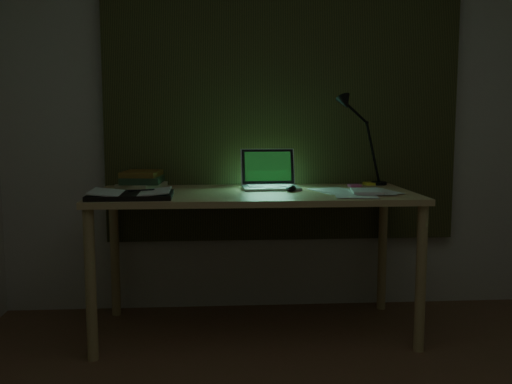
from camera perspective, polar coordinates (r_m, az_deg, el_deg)
wall_back at (r=3.63m, az=2.60°, el=7.90°), size 3.50×0.00×2.50m
curtain at (r=3.60m, az=2.70°, el=11.09°), size 2.20×0.06×2.00m
desk at (r=3.25m, az=-0.15°, el=-7.07°), size 1.77×0.77×0.81m
laptop at (r=3.30m, az=1.51°, el=2.31°), size 0.34×0.38×0.23m
open_textbook at (r=3.00m, az=-12.41°, el=-0.21°), size 0.43×0.31×0.04m
book_stack at (r=3.42m, az=-11.33°, el=1.28°), size 0.27×0.31×0.11m
loose_papers at (r=3.16m, az=9.98°, el=0.06°), size 0.41×0.42×0.02m
mouse at (r=3.20m, az=3.54°, el=0.36°), size 0.08×0.10×0.03m
sticky_yellow at (r=3.60m, az=11.34°, el=0.83°), size 0.08×0.08×0.02m
sticky_pink at (r=3.48m, az=9.82°, el=0.64°), size 0.07×0.07×0.01m
desk_lamp at (r=3.60m, az=12.29°, el=4.80°), size 0.36×0.29×0.52m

